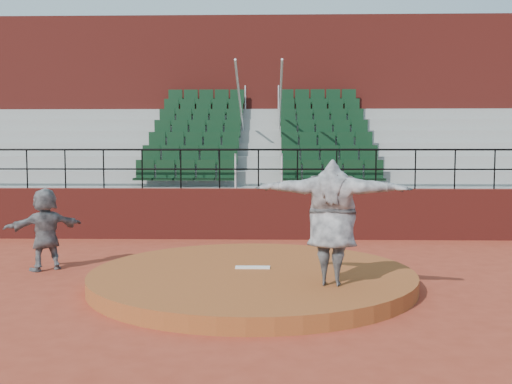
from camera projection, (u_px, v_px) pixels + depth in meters
ground at (252, 284)px, 9.75m from camera, size 90.00×90.00×0.00m
pitchers_mound at (252, 277)px, 9.74m from camera, size 5.50×5.50×0.25m
pitching_rubber at (253, 267)px, 9.88m from camera, size 0.60×0.15×0.03m
boundary_wall at (258, 214)px, 14.69m from camera, size 24.00×0.30×1.30m
wall_railing at (258, 160)px, 14.58m from camera, size 24.04×0.05×1.03m
seating_deck at (261, 177)px, 18.26m from camera, size 24.00×5.97×4.63m
press_box_facade at (262, 117)px, 22.04m from camera, size 24.00×3.00×7.10m
pitcher at (332, 222)px, 8.62m from camera, size 2.42×1.08×1.91m
fielder at (45, 229)px, 10.87m from camera, size 1.45×1.26×1.58m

